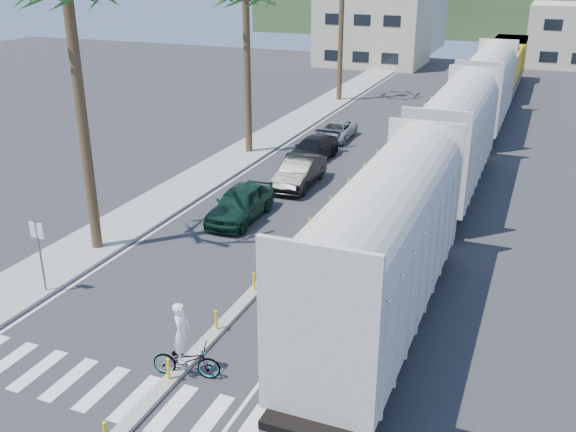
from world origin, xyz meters
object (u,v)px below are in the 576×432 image
Objects in this scene: street_sign at (39,246)px; cyclist at (185,354)px; car_lead at (241,203)px; car_second at (299,172)px.

cyclist is (7.58, -2.47, -1.19)m from street_sign.
car_second is (0.84, 5.68, -0.02)m from car_lead.
car_lead is at bearing 5.95° from cyclist.
car_second is 2.01× the size of cyclist.
car_lead is 0.99× the size of car_second.
car_second is 17.95m from cyclist.
street_sign is 10.21m from car_lead.
car_lead is 2.00× the size of cyclist.
car_second is at bearing 80.38° from car_lead.
car_lead is at bearing 69.57° from street_sign.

